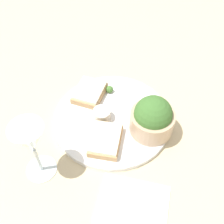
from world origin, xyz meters
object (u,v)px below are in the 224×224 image
at_px(cheese_toast_near, 90,92).
at_px(napkin, 133,207).
at_px(cheese_toast_far, 105,140).
at_px(sauce_ramekin, 102,113).
at_px(wine_glass, 31,142).
at_px(salad_bowl, 152,118).

xyz_separation_m(cheese_toast_near, napkin, (0.33, 0.05, -0.02)).
xyz_separation_m(cheese_toast_near, cheese_toast_far, (0.16, 0.02, -0.00)).
bearing_deg(cheese_toast_near, sauce_ramekin, 14.08).
bearing_deg(cheese_toast_near, napkin, 8.72).
distance_m(cheese_toast_far, napkin, 0.17).
distance_m(cheese_toast_near, wine_glass, 0.26).
xyz_separation_m(cheese_toast_far, napkin, (0.16, 0.03, -0.02)).
xyz_separation_m(sauce_ramekin, cheese_toast_near, (-0.08, -0.02, -0.00)).
bearing_deg(cheese_toast_far, napkin, 11.30).
bearing_deg(cheese_toast_far, salad_bowl, 100.30).
bearing_deg(cheese_toast_far, sauce_ramekin, 177.63).
bearing_deg(sauce_ramekin, salad_bowl, 63.09).
height_order(sauce_ramekin, wine_glass, wine_glass).
bearing_deg(cheese_toast_near, salad_bowl, 43.93).
bearing_deg(wine_glass, napkin, 56.40).
bearing_deg(cheese_toast_near, cheese_toast_far, 6.11).
bearing_deg(salad_bowl, cheese_toast_far, -79.70).
bearing_deg(napkin, cheese_toast_near, -171.28).
relative_size(cheese_toast_far, napkin, 0.60).
relative_size(sauce_ramekin, napkin, 0.24).
relative_size(salad_bowl, napkin, 0.57).
bearing_deg(wine_glass, sauce_ramekin, 125.93).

